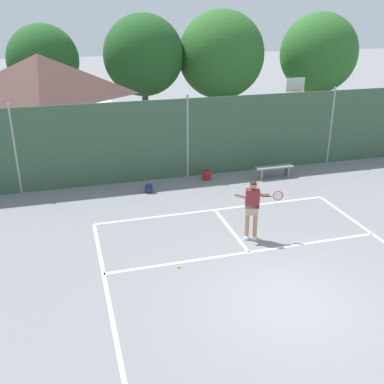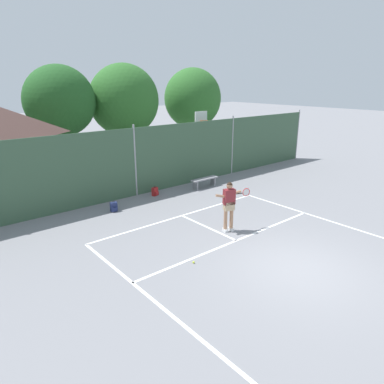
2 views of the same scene
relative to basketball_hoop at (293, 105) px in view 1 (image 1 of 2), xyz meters
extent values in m
plane|color=gray|center=(-5.46, -10.61, -2.31)|extent=(120.00, 120.00, 0.00)
cube|color=white|center=(-5.46, -5.11, -2.31)|extent=(8.20, 0.10, 0.01)
cube|color=white|center=(-9.56, -10.61, -2.31)|extent=(0.10, 11.00, 0.01)
cube|color=white|center=(-5.46, -8.14, -2.31)|extent=(8.20, 0.10, 0.01)
cube|color=white|center=(-5.46, -6.65, -2.31)|extent=(0.10, 2.97, 0.01)
cube|color=#38563D|center=(-5.46, -1.61, -0.71)|extent=(26.00, 0.05, 3.21)
cylinder|color=#99999E|center=(-11.96, -1.61, -0.63)|extent=(0.09, 0.09, 3.36)
cylinder|color=#99999E|center=(-5.46, -1.61, -0.63)|extent=(0.09, 0.09, 3.36)
cylinder|color=#99999E|center=(1.04, -1.61, -0.63)|extent=(0.09, 0.09, 3.36)
cylinder|color=yellow|center=(0.00, 0.06, -0.79)|extent=(0.12, 0.12, 3.05)
cube|color=white|center=(0.00, -0.04, 0.94)|extent=(0.90, 0.06, 0.60)
torus|color=#D85919|center=(0.00, -0.31, 0.72)|extent=(0.48, 0.48, 0.02)
cube|color=silver|center=(-10.99, 3.24, -0.99)|extent=(5.89, 4.92, 2.64)
pyramid|color=#513833|center=(-10.99, 3.24, 1.31)|extent=(6.36, 5.31, 1.94)
cylinder|color=brown|center=(-10.86, 7.03, -1.13)|extent=(0.36, 0.36, 2.35)
ellipsoid|color=#235623|center=(-10.86, 7.03, 1.60)|extent=(3.67, 3.30, 3.67)
cylinder|color=brown|center=(-5.57, 7.03, -1.24)|extent=(0.36, 0.36, 2.14)
ellipsoid|color=#235623|center=(-5.57, 7.03, 1.71)|extent=(4.42, 3.98, 4.42)
cylinder|color=brown|center=(-1.03, 7.03, -1.41)|extent=(0.36, 0.36, 1.80)
ellipsoid|color=#2D6628|center=(-1.03, 7.03, 1.62)|extent=(5.01, 4.51, 5.01)
cylinder|color=brown|center=(5.30, 7.03, -1.41)|extent=(0.36, 0.36, 1.81)
ellipsoid|color=#2D6628|center=(5.30, 7.03, 1.55)|extent=(4.82, 4.34, 4.82)
cube|color=silver|center=(-5.21, -7.34, -2.26)|extent=(0.19, 0.28, 0.10)
cube|color=silver|center=(-4.98, -7.42, -2.26)|extent=(0.19, 0.28, 0.10)
cylinder|color=#A37556|center=(-5.21, -7.34, -1.80)|extent=(0.13, 0.13, 0.82)
cylinder|color=#A37556|center=(-4.98, -7.42, -1.80)|extent=(0.13, 0.13, 0.82)
cube|color=tan|center=(-5.10, -7.38, -1.33)|extent=(0.42, 0.34, 0.32)
cube|color=maroon|center=(-5.10, -7.38, -0.99)|extent=(0.45, 0.35, 0.56)
sphere|color=#A37556|center=(-5.10, -7.38, -0.58)|extent=(0.22, 0.22, 0.22)
sphere|color=black|center=(-5.10, -7.38, -0.56)|extent=(0.21, 0.21, 0.21)
cylinder|color=#A37556|center=(-4.90, -7.42, -0.89)|extent=(0.56, 0.26, 0.17)
cylinder|color=#A37556|center=(-5.36, -7.30, -0.94)|extent=(0.51, 0.24, 0.22)
cylinder|color=black|center=(-4.70, -7.46, -0.94)|extent=(0.30, 0.13, 0.04)
torus|color=red|center=(-4.35, -7.51, -0.94)|extent=(0.30, 0.12, 0.30)
cylinder|color=silver|center=(-4.35, -7.51, -0.94)|extent=(0.25, 0.09, 0.26)
sphere|color=#CCE033|center=(-7.59, -8.38, -2.28)|extent=(0.07, 0.07, 0.07)
cube|color=navy|center=(-7.35, -2.89, -2.11)|extent=(0.30, 0.22, 0.40)
cube|color=navy|center=(-7.36, -3.01, -2.19)|extent=(0.23, 0.09, 0.18)
torus|color=black|center=(-7.35, -2.89, -1.89)|extent=(0.09, 0.03, 0.09)
cube|color=maroon|center=(-4.84, -2.24, -2.11)|extent=(0.32, 0.25, 0.40)
cube|color=maroon|center=(-4.80, -2.35, -2.19)|extent=(0.23, 0.12, 0.18)
torus|color=black|center=(-4.84, -2.24, -1.89)|extent=(0.09, 0.04, 0.09)
cube|color=gray|center=(-2.11, -2.74, -1.86)|extent=(1.60, 0.36, 0.06)
cube|color=gray|center=(-2.71, -2.74, -2.09)|extent=(0.08, 0.32, 0.45)
cube|color=gray|center=(-1.51, -2.74, -2.09)|extent=(0.08, 0.32, 0.45)
camera|label=1|loc=(-10.12, -18.49, 4.16)|focal=42.21mm
camera|label=2|loc=(-13.60, -15.51, 2.93)|focal=32.56mm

